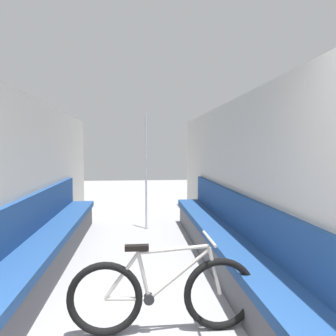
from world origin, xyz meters
TOP-DOWN VIEW (x-y plane):
  - wall_left at (-1.43, 3.05)m, footprint 0.10×9.30m
  - wall_right at (1.43, 3.05)m, footprint 0.10×9.30m
  - bench_seat_row_left at (-1.17, 3.11)m, footprint 0.49×5.36m
  - bench_seat_row_right at (1.17, 3.11)m, footprint 0.49×5.36m
  - bicycle at (0.22, 1.60)m, footprint 1.62×0.46m
  - grab_pole_near at (0.19, 5.26)m, footprint 0.08×0.08m

SIDE VIEW (x-z plane):
  - bench_seat_row_left at x=-1.17m, z-range -0.17..0.80m
  - bench_seat_row_right at x=1.17m, z-range -0.17..0.80m
  - bicycle at x=0.22m, z-range -0.07..0.75m
  - grab_pole_near at x=0.19m, z-range -0.03..2.23m
  - wall_left at x=-1.43m, z-range 0.00..2.27m
  - wall_right at x=1.43m, z-range 0.00..2.27m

